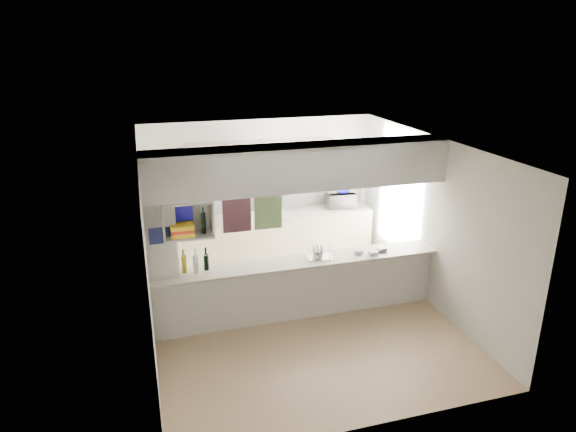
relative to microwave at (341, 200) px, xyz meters
name	(u,v)px	position (x,y,z in m)	size (l,w,h in m)	color
floor	(299,317)	(-1.49, -2.13, -1.06)	(4.80, 4.80, 0.00)	tan
ceiling	(300,145)	(-1.49, -2.13, 1.54)	(4.80, 4.80, 0.00)	white
wall_back	(260,190)	(-1.49, 0.27, 0.24)	(4.20, 4.20, 0.00)	silver
wall_left	(146,252)	(-3.59, -2.13, 0.24)	(4.80, 4.80, 0.00)	silver
wall_right	(431,222)	(0.61, -2.13, 0.24)	(4.80, 4.80, 0.00)	silver
servery_partition	(288,213)	(-1.67, -2.12, 0.60)	(4.20, 0.50, 2.60)	silver
cubby_shelf	(186,220)	(-3.06, -2.19, 0.65)	(0.65, 0.35, 0.50)	white
kitchen_run	(273,218)	(-1.33, 0.01, -0.24)	(3.60, 0.63, 2.24)	beige
microwave	(341,200)	(0.00, 0.00, 0.00)	(0.51, 0.34, 0.28)	white
bowl	(343,191)	(0.02, 0.00, 0.17)	(0.26, 0.26, 0.06)	#100D92
dish_rack	(320,253)	(-1.18, -2.11, -0.06)	(0.41, 0.33, 0.20)	silver
cup	(318,256)	(-1.23, -2.18, -0.08)	(0.11, 0.11, 0.09)	white
wine_bottles	(190,264)	(-3.04, -2.10, -0.01)	(0.52, 0.15, 0.36)	black
plastic_tubs	(370,252)	(-0.42, -2.18, -0.11)	(0.51, 0.21, 0.07)	silver
utensil_jar	(232,213)	(-2.08, 0.02, -0.08)	(0.09, 0.09, 0.13)	black
knife_block	(273,208)	(-1.31, 0.05, -0.05)	(0.09, 0.07, 0.18)	brown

